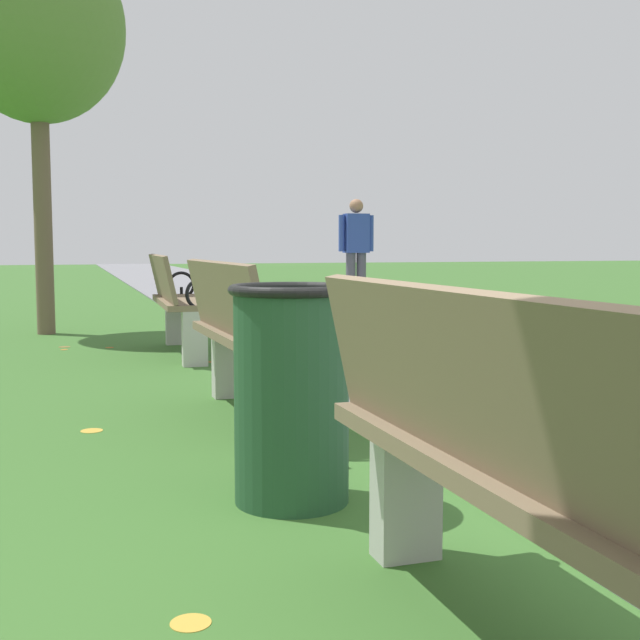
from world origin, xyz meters
The scene contains 8 objects.
paved_walkway centered at (1.58, 18.00, 0.01)m, with size 3.17×44.00×0.02m, color slate.
park_bench_1 centered at (-0.50, 0.00, 0.49)m, with size 0.49×1.60×0.90m.
park_bench_2 centered at (-0.50, 2.83, 0.49)m, with size 0.51×1.61×0.90m.
park_bench_3 centered at (-0.50, 5.74, 0.49)m, with size 0.52×1.61×0.90m.
tree_2 centered at (-1.68, 7.87, 3.30)m, with size 1.87×1.87×4.35m.
pedestrian_walking centered at (2.55, 9.44, 0.93)m, with size 0.53×0.22×1.62m.
trash_bin centered at (-0.65, 1.40, 0.42)m, with size 0.48×0.48×0.84m.
scattered_leaves centered at (0.16, 3.71, 0.01)m, with size 5.33×9.76×0.02m.
Camera 1 is at (-1.47, -1.55, 0.99)m, focal length 45.37 mm.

